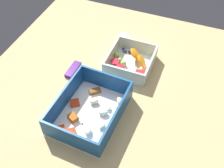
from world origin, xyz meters
TOP-DOWN VIEW (x-y plane):
  - table_surface at (0.00, 0.00)cm, footprint 80.00×80.00cm
  - pasta_container at (-13.20, 2.03)cm, footprint 22.41×17.41cm
  - fruit_bowl at (9.37, -1.96)cm, footprint 14.81×13.79cm
  - candy_bar at (0.66, 14.16)cm, footprint 7.07×2.61cm
  - paper_cup_liner at (21.11, 4.36)cm, footprint 4.09×4.09cm

SIDE VIEW (x-z plane):
  - table_surface at x=0.00cm, z-range 0.00..2.00cm
  - candy_bar at x=0.66cm, z-range 2.00..3.20cm
  - paper_cup_liner at x=21.11cm, z-range 2.00..3.85cm
  - fruit_bowl at x=9.37cm, z-range 1.23..6.37cm
  - pasta_container at x=-13.20cm, z-range 0.71..7.43cm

